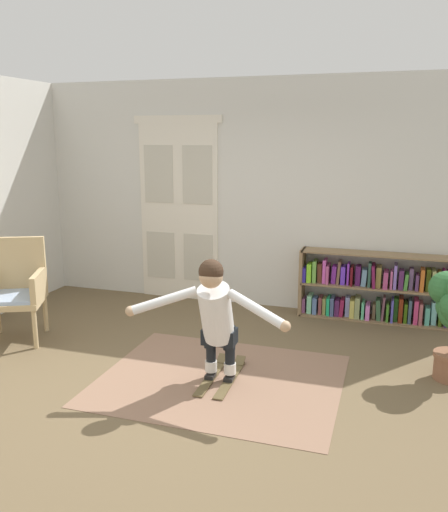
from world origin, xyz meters
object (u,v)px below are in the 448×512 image
(bookshelf, at_px, (373,291))
(person_skier, at_px, (215,312))
(skis_pair, at_px, (221,376))
(wicker_chair, at_px, (15,287))

(bookshelf, distance_m, person_skier, 2.61)
(bookshelf, height_order, skis_pair, bookshelf)
(bookshelf, xyz_separation_m, person_skier, (-1.24, -2.27, 0.34))
(skis_pair, relative_size, person_skier, 0.59)
(skis_pair, xyz_separation_m, person_skier, (0.01, -0.18, 0.68))
(wicker_chair, relative_size, person_skier, 0.78)
(bookshelf, relative_size, skis_pair, 2.18)
(wicker_chair, height_order, person_skier, person_skier)
(bookshelf, distance_m, skis_pair, 2.46)
(wicker_chair, bearing_deg, person_skier, -10.61)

